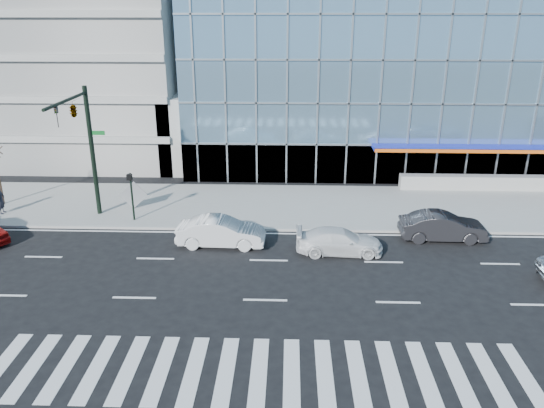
{
  "coord_description": "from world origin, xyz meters",
  "views": [
    {
      "loc": [
        1.02,
        -24.94,
        12.54
      ],
      "look_at": [
        0.07,
        3.0,
        2.04
      ],
      "focal_mm": 35.0,
      "sensor_mm": 36.0,
      "label": 1
    }
  ],
  "objects_px": {
    "pedestrian": "(1,199)",
    "tilted_panel": "(134,195)",
    "dark_sedan": "(443,227)",
    "ped_signal_post": "(131,189)",
    "traffic_signal": "(79,124)",
    "white_suv": "(339,241)",
    "white_sedan": "(221,232)"
  },
  "relations": [
    {
      "from": "traffic_signal",
      "to": "pedestrian",
      "type": "bearing_deg",
      "value": 168.66
    },
    {
      "from": "white_sedan",
      "to": "tilted_panel",
      "type": "distance_m",
      "value": 8.13
    },
    {
      "from": "traffic_signal",
      "to": "dark_sedan",
      "type": "xyz_separation_m",
      "value": [
        20.76,
        -1.57,
        -5.37
      ]
    },
    {
      "from": "traffic_signal",
      "to": "white_suv",
      "type": "xyz_separation_m",
      "value": [
        14.76,
        -3.5,
        -5.49
      ]
    },
    {
      "from": "white_suv",
      "to": "tilted_panel",
      "type": "relative_size",
      "value": 3.57
    },
    {
      "from": "white_sedan",
      "to": "tilted_panel",
      "type": "relative_size",
      "value": 3.74
    },
    {
      "from": "white_sedan",
      "to": "pedestrian",
      "type": "relative_size",
      "value": 2.61
    },
    {
      "from": "ped_signal_post",
      "to": "white_suv",
      "type": "xyz_separation_m",
      "value": [
        12.26,
        -3.88,
        -1.47
      ]
    },
    {
      "from": "pedestrian",
      "to": "dark_sedan",
      "type": "bearing_deg",
      "value": -102.47
    },
    {
      "from": "ped_signal_post",
      "to": "pedestrian",
      "type": "relative_size",
      "value": 1.61
    },
    {
      "from": "traffic_signal",
      "to": "white_suv",
      "type": "relative_size",
      "value": 1.72
    },
    {
      "from": "white_sedan",
      "to": "ped_signal_post",
      "type": "bearing_deg",
      "value": 63.23
    },
    {
      "from": "tilted_panel",
      "to": "white_suv",
      "type": "bearing_deg",
      "value": -39.27
    },
    {
      "from": "white_sedan",
      "to": "dark_sedan",
      "type": "height_order",
      "value": "white_sedan"
    },
    {
      "from": "traffic_signal",
      "to": "ped_signal_post",
      "type": "relative_size",
      "value": 2.67
    },
    {
      "from": "ped_signal_post",
      "to": "white_sedan",
      "type": "bearing_deg",
      "value": -28.5
    },
    {
      "from": "ped_signal_post",
      "to": "white_sedan",
      "type": "relative_size",
      "value": 0.62
    },
    {
      "from": "ped_signal_post",
      "to": "tilted_panel",
      "type": "height_order",
      "value": "ped_signal_post"
    },
    {
      "from": "dark_sedan",
      "to": "tilted_panel",
      "type": "relative_size",
      "value": 3.7
    },
    {
      "from": "dark_sedan",
      "to": "white_suv",
      "type": "bearing_deg",
      "value": 108.52
    },
    {
      "from": "ped_signal_post",
      "to": "tilted_panel",
      "type": "bearing_deg",
      "value": 104.46
    },
    {
      "from": "ped_signal_post",
      "to": "white_sedan",
      "type": "xyz_separation_m",
      "value": [
        5.79,
        -3.14,
        -1.34
      ]
    },
    {
      "from": "ped_signal_post",
      "to": "dark_sedan",
      "type": "xyz_separation_m",
      "value": [
        18.26,
        -1.95,
        -1.35
      ]
    },
    {
      "from": "ped_signal_post",
      "to": "dark_sedan",
      "type": "height_order",
      "value": "ped_signal_post"
    },
    {
      "from": "ped_signal_post",
      "to": "pedestrian",
      "type": "height_order",
      "value": "ped_signal_post"
    },
    {
      "from": "pedestrian",
      "to": "tilted_panel",
      "type": "xyz_separation_m",
      "value": [
        8.14,
        1.12,
        -0.01
      ]
    },
    {
      "from": "pedestrian",
      "to": "tilted_panel",
      "type": "bearing_deg",
      "value": -88.66
    },
    {
      "from": "ped_signal_post",
      "to": "tilted_panel",
      "type": "relative_size",
      "value": 2.31
    },
    {
      "from": "dark_sedan",
      "to": "traffic_signal",
      "type": "bearing_deg",
      "value": 86.35
    },
    {
      "from": "ped_signal_post",
      "to": "traffic_signal",
      "type": "bearing_deg",
      "value": -171.48
    },
    {
      "from": "white_sedan",
      "to": "pedestrian",
      "type": "distance_m",
      "value": 14.99
    },
    {
      "from": "dark_sedan",
      "to": "tilted_panel",
      "type": "xyz_separation_m",
      "value": [
        -18.77,
        3.93,
        0.27
      ]
    }
  ]
}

